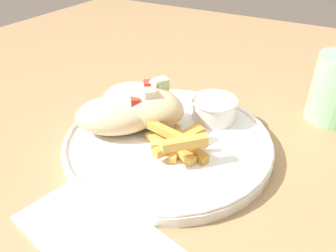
% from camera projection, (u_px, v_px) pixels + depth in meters
% --- Properties ---
extents(table, '(1.42, 1.42, 0.77)m').
position_uv_depth(table, '(180.00, 184.00, 0.49)').
color(table, '#9E7A51').
rests_on(table, ground_plane).
extents(napkin, '(0.18, 0.13, 0.00)m').
position_uv_depth(napkin, '(95.00, 235.00, 0.33)').
color(napkin, white).
rests_on(napkin, table).
extents(plate, '(0.28, 0.28, 0.02)m').
position_uv_depth(plate, '(168.00, 141.00, 0.45)').
color(plate, white).
rests_on(plate, table).
extents(pita_sandwich_near, '(0.14, 0.13, 0.05)m').
position_uv_depth(pita_sandwich_near, '(117.00, 114.00, 0.45)').
color(pita_sandwich_near, beige).
rests_on(pita_sandwich_near, plate).
extents(pita_sandwich_far, '(0.13, 0.08, 0.07)m').
position_uv_depth(pita_sandwich_far, '(143.00, 105.00, 0.46)').
color(pita_sandwich_far, beige).
rests_on(pita_sandwich_far, plate).
extents(fries_pile, '(0.09, 0.10, 0.04)m').
position_uv_depth(fries_pile, '(178.00, 143.00, 0.42)').
color(fries_pile, gold).
rests_on(fries_pile, plate).
extents(sauce_ramekin, '(0.07, 0.07, 0.03)m').
position_uv_depth(sauce_ramekin, '(214.00, 108.00, 0.48)').
color(sauce_ramekin, white).
rests_on(sauce_ramekin, plate).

